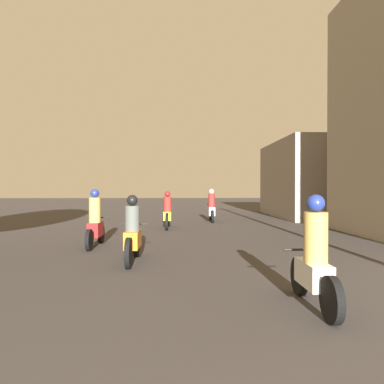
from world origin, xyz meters
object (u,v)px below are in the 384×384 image
(motorcycle_red, at_px, (95,224))
(motorcycle_white, at_px, (314,263))
(motorcycle_silver, at_px, (211,209))
(motorcycle_orange, at_px, (133,235))
(motorcycle_yellow, at_px, (168,213))
(building_right_far, at_px, (325,179))

(motorcycle_red, bearing_deg, motorcycle_white, -61.84)
(motorcycle_white, bearing_deg, motorcycle_silver, 92.95)
(motorcycle_orange, distance_m, motorcycle_yellow, 6.93)
(motorcycle_orange, relative_size, building_right_far, 0.26)
(motorcycle_white, distance_m, motorcycle_silver, 13.12)
(motorcycle_white, bearing_deg, building_right_far, 69.76)
(motorcycle_white, relative_size, motorcycle_yellow, 0.88)
(motorcycle_orange, bearing_deg, motorcycle_yellow, 93.67)
(motorcycle_silver, distance_m, building_right_far, 7.53)
(motorcycle_silver, bearing_deg, building_right_far, 25.65)
(motorcycle_white, distance_m, motorcycle_orange, 4.35)
(motorcycle_red, xyz_separation_m, motorcycle_silver, (3.89, 7.64, -0.02))
(motorcycle_orange, bearing_deg, motorcycle_red, 128.83)
(motorcycle_red, distance_m, building_right_far, 15.11)
(motorcycle_orange, xyz_separation_m, motorcycle_silver, (2.56, 9.87, 0.03))
(motorcycle_white, xyz_separation_m, motorcycle_yellow, (-2.37, 10.15, -0.02))
(motorcycle_orange, height_order, motorcycle_red, motorcycle_red)
(motorcycle_silver, height_order, building_right_far, building_right_far)
(motorcycle_red, relative_size, motorcycle_silver, 1.08)
(motorcycle_white, height_order, motorcycle_yellow, motorcycle_white)
(motorcycle_orange, xyz_separation_m, building_right_far, (9.31, 12.86, 1.52))
(motorcycle_red, height_order, motorcycle_yellow, motorcycle_red)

